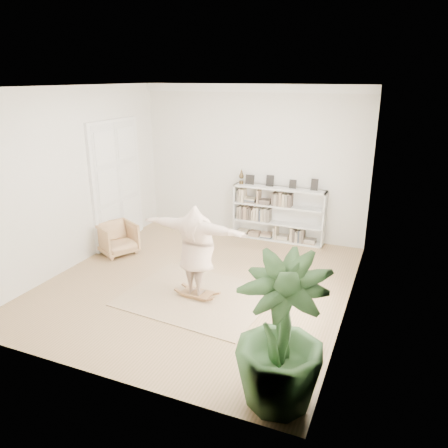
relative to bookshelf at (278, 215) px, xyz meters
name	(u,v)px	position (x,y,z in m)	size (l,w,h in m)	color
floor	(199,282)	(-0.74, -2.82, -0.64)	(6.00, 6.00, 0.00)	olive
room_shell	(253,88)	(-0.74, 0.12, 2.87)	(6.00, 6.00, 6.00)	silver
doors	(117,184)	(-3.45, -1.52, 0.76)	(0.09, 1.78, 2.92)	white
bookshelf	(278,215)	(0.00, 0.00, 0.00)	(2.20, 0.35, 1.64)	silver
armchair	(117,239)	(-3.04, -2.20, -0.29)	(0.75, 0.77, 0.70)	tan
rug	(197,296)	(-0.51, -3.36, -0.63)	(2.50, 2.00, 0.02)	tan
rocker_board	(197,293)	(-0.51, -3.36, -0.56)	(0.57, 0.37, 0.12)	brown
person	(196,248)	(-0.51, -3.36, 0.31)	(1.99, 0.54, 1.62)	beige
houseplant	(280,334)	(1.56, -5.37, 0.32)	(1.07, 1.07, 1.90)	#2C5028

